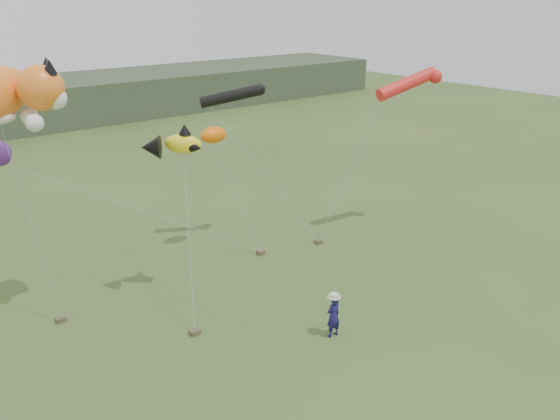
% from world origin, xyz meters
% --- Properties ---
extents(ground, '(120.00, 120.00, 0.00)m').
position_xyz_m(ground, '(0.00, 0.00, 0.00)').
color(ground, '#385123').
rests_on(ground, ground).
extents(festival_attendant, '(0.62, 0.42, 1.68)m').
position_xyz_m(festival_attendant, '(1.26, -0.33, 0.84)').
color(festival_attendant, '#181652').
rests_on(festival_attendant, ground).
extents(sandbag_anchors, '(16.73, 4.29, 0.19)m').
position_xyz_m(sandbag_anchors, '(-1.87, 5.30, 0.09)').
color(sandbag_anchors, brown).
rests_on(sandbag_anchors, ground).
extents(fish_kite, '(2.53, 1.66, 1.20)m').
position_xyz_m(fish_kite, '(-1.63, 5.84, 6.55)').
color(fish_kite, yellow).
rests_on(fish_kite, ground).
extents(tube_kites, '(10.99, 6.05, 1.65)m').
position_xyz_m(tube_kites, '(8.25, 6.51, 7.68)').
color(tube_kites, black).
rests_on(tube_kites, ground).
extents(misc_kites, '(9.25, 5.67, 1.52)m').
position_xyz_m(misc_kites, '(-1.81, 11.11, 5.55)').
color(misc_kites, orange).
rests_on(misc_kites, ground).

